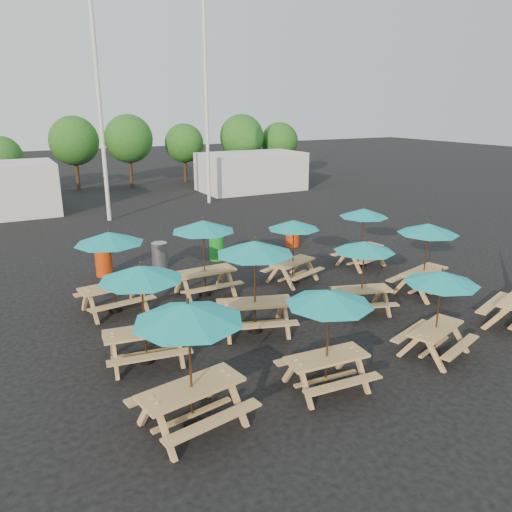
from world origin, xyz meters
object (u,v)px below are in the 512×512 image
picnic_unit_2 (110,243)px  picnic_unit_8 (294,229)px  picnic_unit_0 (189,322)px  picnic_unit_5 (203,231)px  picnic_unit_4 (255,254)px  waste_bin_1 (160,255)px  picnic_unit_1 (141,280)px  waste_bin_0 (104,263)px  waste_bin_2 (217,248)px  picnic_unit_11 (364,217)px  picnic_unit_6 (441,283)px  picnic_unit_3 (329,304)px  picnic_unit_7 (364,251)px  picnic_unit_10 (428,234)px  waste_bin_3 (293,235)px

picnic_unit_2 → picnic_unit_8: size_ratio=1.08×
picnic_unit_0 → picnic_unit_5: size_ratio=1.03×
picnic_unit_4 → waste_bin_1: 6.74m
picnic_unit_1 → waste_bin_0: picnic_unit_1 is taller
picnic_unit_4 → waste_bin_1: bearing=112.7°
waste_bin_2 → picnic_unit_5: bearing=-119.5°
picnic_unit_0 → picnic_unit_2: size_ratio=1.04×
waste_bin_1 → picnic_unit_11: bearing=-27.3°
picnic_unit_4 → picnic_unit_6: picnic_unit_4 is taller
picnic_unit_0 → picnic_unit_1: picnic_unit_0 is taller
picnic_unit_8 → picnic_unit_4: bearing=-156.1°
picnic_unit_4 → waste_bin_2: picnic_unit_4 is taller
picnic_unit_0 → picnic_unit_11: picnic_unit_0 is taller
picnic_unit_2 → picnic_unit_3: 6.96m
picnic_unit_1 → picnic_unit_2: (0.05, 3.36, 0.01)m
picnic_unit_4 → picnic_unit_2: bearing=151.7°
picnic_unit_7 → picnic_unit_6: bearing=-75.3°
picnic_unit_10 → waste_bin_3: picnic_unit_10 is taller
picnic_unit_2 → picnic_unit_6: picnic_unit_2 is taller
picnic_unit_8 → picnic_unit_5: bearing=155.6°
picnic_unit_7 → picnic_unit_11: size_ratio=0.98×
picnic_unit_1 → waste_bin_3: bearing=47.3°
picnic_unit_2 → picnic_unit_5: picnic_unit_5 is taller
picnic_unit_11 → waste_bin_1: picnic_unit_11 is taller
picnic_unit_1 → picnic_unit_8: size_ratio=1.08×
picnic_unit_0 → picnic_unit_11: 10.97m
picnic_unit_4 → waste_bin_0: bearing=129.5°
picnic_unit_2 → picnic_unit_8: picnic_unit_2 is taller
picnic_unit_0 → picnic_unit_11: (9.09, 6.14, -0.25)m
picnic_unit_0 → waste_bin_1: (2.44, 9.58, -1.67)m
picnic_unit_8 → waste_bin_1: size_ratio=2.39×
picnic_unit_3 → picnic_unit_4: 3.17m
picnic_unit_8 → picnic_unit_6: bearing=-107.7°
waste_bin_0 → waste_bin_2: (4.26, -0.16, 0.00)m
picnic_unit_1 → picnic_unit_4: picnic_unit_4 is taller
picnic_unit_4 → picnic_unit_5: size_ratio=1.05×
waste_bin_3 → picnic_unit_0: bearing=-130.6°
picnic_unit_3 → picnic_unit_8: 6.69m
waste_bin_1 → waste_bin_3: size_ratio=1.00×
picnic_unit_1 → picnic_unit_5: 4.41m
picnic_unit_10 → waste_bin_1: 9.41m
picnic_unit_1 → picnic_unit_2: size_ratio=0.99×
picnic_unit_2 → picnic_unit_11: (9.10, -0.05, -0.17)m
picnic_unit_0 → waste_bin_3: 12.89m
picnic_unit_6 → picnic_unit_2: bearing=116.3°
picnic_unit_3 → picnic_unit_11: (6.11, 6.23, -0.03)m
picnic_unit_1 → picnic_unit_6: size_ratio=1.10×
waste_bin_3 → picnic_unit_5: bearing=-147.2°
picnic_unit_4 → picnic_unit_8: size_ratio=1.15×
picnic_unit_1 → waste_bin_1: size_ratio=2.57×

